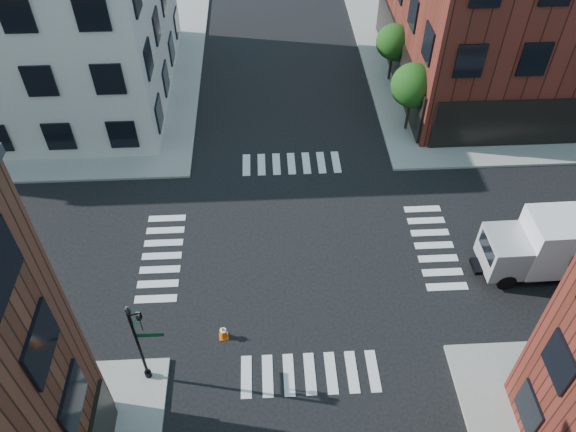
% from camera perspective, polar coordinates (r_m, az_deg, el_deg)
% --- Properties ---
extents(ground, '(120.00, 120.00, 0.00)m').
position_cam_1_polar(ground, '(28.83, 1.13, -3.54)').
color(ground, black).
rests_on(ground, ground).
extents(sidewalk_ne, '(30.00, 30.00, 0.15)m').
position_cam_1_polar(sidewalk_ne, '(50.76, 24.75, 15.84)').
color(sidewalk_ne, gray).
rests_on(sidewalk_ne, ground).
extents(sidewalk_nw, '(30.00, 30.00, 0.15)m').
position_cam_1_polar(sidewalk_nw, '(49.45, -26.67, 14.41)').
color(sidewalk_nw, gray).
rests_on(sidewalk_nw, ground).
extents(tree_near, '(2.69, 2.69, 4.49)m').
position_cam_1_polar(tree_near, '(35.57, 12.64, 12.62)').
color(tree_near, black).
rests_on(tree_near, ground).
extents(tree_far, '(2.43, 2.43, 4.07)m').
position_cam_1_polar(tree_far, '(40.75, 10.77, 16.83)').
color(tree_far, black).
rests_on(tree_far, ground).
extents(signal_pole, '(1.29, 1.24, 4.60)m').
position_cam_1_polar(signal_pole, '(23.03, -14.90, -11.80)').
color(signal_pole, black).
rests_on(signal_pole, ground).
extents(box_truck, '(7.69, 2.48, 3.45)m').
position_cam_1_polar(box_truck, '(29.83, 26.45, -2.54)').
color(box_truck, silver).
rests_on(box_truck, ground).
extents(traffic_cone, '(0.46, 0.46, 0.76)m').
position_cam_1_polar(traffic_cone, '(25.55, -6.60, -11.64)').
color(traffic_cone, '#CA5008').
rests_on(traffic_cone, ground).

